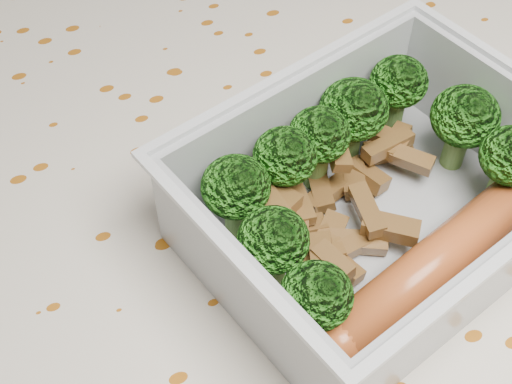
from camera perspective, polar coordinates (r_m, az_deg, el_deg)
name	(u,v)px	position (r m, az deg, el deg)	size (l,w,h in m)	color
dining_table	(256,291)	(0.48, -0.03, -7.89)	(1.40, 0.90, 0.75)	brown
tablecloth	(256,247)	(0.44, -0.03, -4.45)	(1.46, 0.96, 0.19)	beige
lunch_container	(378,207)	(0.38, 9.70, -1.21)	(0.23, 0.20, 0.07)	silver
broccoli_florets	(356,160)	(0.38, 8.04, 2.56)	(0.18, 0.14, 0.05)	#608C3F
meat_pile	(337,205)	(0.39, 6.52, -1.02)	(0.12, 0.09, 0.03)	brown
sausage	(441,259)	(0.37, 14.61, -5.20)	(0.17, 0.07, 0.03)	#BC5424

